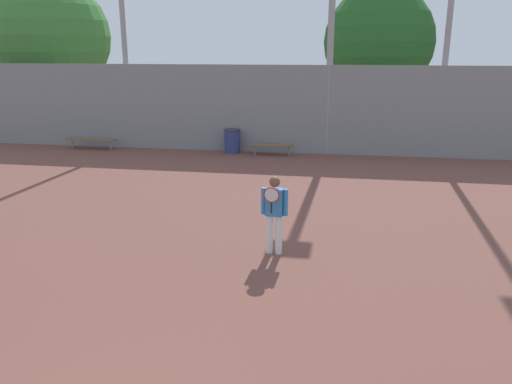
{
  "coord_description": "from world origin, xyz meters",
  "views": [
    {
      "loc": [
        2.36,
        -3.11,
        3.97
      ],
      "look_at": [
        0.57,
        7.42,
        0.92
      ],
      "focal_mm": 35.0,
      "sensor_mm": 36.0,
      "label": 1
    }
  ],
  "objects_px": {
    "trash_bin": "(232,141)",
    "tree_dark_dense": "(379,42)",
    "light_pole_far_right": "(332,7)",
    "bench_courtside_far": "(91,140)",
    "tennis_player": "(274,211)",
    "bench_courtside_near": "(272,146)",
    "tree_green_broad": "(52,37)"
  },
  "relations": [
    {
      "from": "bench_courtside_near",
      "to": "tree_dark_dense",
      "type": "bearing_deg",
      "value": 56.41
    },
    {
      "from": "light_pole_far_right",
      "to": "tree_dark_dense",
      "type": "xyz_separation_m",
      "value": [
        2.12,
        5.6,
        -1.17
      ]
    },
    {
      "from": "tree_green_broad",
      "to": "bench_courtside_far",
      "type": "bearing_deg",
      "value": -48.49
    },
    {
      "from": "tree_dark_dense",
      "to": "light_pole_far_right",
      "type": "bearing_deg",
      "value": -110.73
    },
    {
      "from": "tennis_player",
      "to": "bench_courtside_far",
      "type": "relative_size",
      "value": 0.76
    },
    {
      "from": "tree_green_broad",
      "to": "tree_dark_dense",
      "type": "bearing_deg",
      "value": 7.28
    },
    {
      "from": "tree_green_broad",
      "to": "tennis_player",
      "type": "bearing_deg",
      "value": -47.6
    },
    {
      "from": "trash_bin",
      "to": "tree_dark_dense",
      "type": "height_order",
      "value": "tree_dark_dense"
    },
    {
      "from": "trash_bin",
      "to": "tree_green_broad",
      "type": "xyz_separation_m",
      "value": [
        -9.75,
        4.11,
        4.1
      ]
    },
    {
      "from": "bench_courtside_far",
      "to": "tennis_player",
      "type": "bearing_deg",
      "value": -47.21
    },
    {
      "from": "bench_courtside_far",
      "to": "tree_green_broad",
      "type": "distance_m",
      "value": 7.15
    },
    {
      "from": "light_pole_far_right",
      "to": "bench_courtside_far",
      "type": "bearing_deg",
      "value": -175.67
    },
    {
      "from": "tennis_player",
      "to": "bench_courtside_far",
      "type": "xyz_separation_m",
      "value": [
        -8.92,
        9.64,
        -0.51
      ]
    },
    {
      "from": "light_pole_far_right",
      "to": "trash_bin",
      "type": "distance_m",
      "value": 6.26
    },
    {
      "from": "bench_courtside_near",
      "to": "light_pole_far_right",
      "type": "height_order",
      "value": "light_pole_far_right"
    },
    {
      "from": "trash_bin",
      "to": "light_pole_far_right",
      "type": "bearing_deg",
      "value": 7.69
    },
    {
      "from": "bench_courtside_near",
      "to": "bench_courtside_far",
      "type": "xyz_separation_m",
      "value": [
        -7.55,
        0.0,
        0.0
      ]
    },
    {
      "from": "bench_courtside_near",
      "to": "tree_green_broad",
      "type": "xyz_separation_m",
      "value": [
        -11.38,
        4.34,
        4.19
      ]
    },
    {
      "from": "bench_courtside_near",
      "to": "bench_courtside_far",
      "type": "height_order",
      "value": "same"
    },
    {
      "from": "tennis_player",
      "to": "light_pole_far_right",
      "type": "height_order",
      "value": "light_pole_far_right"
    },
    {
      "from": "tree_green_broad",
      "to": "trash_bin",
      "type": "bearing_deg",
      "value": -22.86
    },
    {
      "from": "bench_courtside_near",
      "to": "tree_dark_dense",
      "type": "distance_m",
      "value": 8.55
    },
    {
      "from": "tennis_player",
      "to": "light_pole_far_right",
      "type": "distance_m",
      "value": 11.36
    },
    {
      "from": "bench_courtside_far",
      "to": "light_pole_far_right",
      "type": "relative_size",
      "value": 0.23
    },
    {
      "from": "tennis_player",
      "to": "bench_courtside_near",
      "type": "xyz_separation_m",
      "value": [
        -1.37,
        9.64,
        -0.51
      ]
    },
    {
      "from": "bench_courtside_far",
      "to": "light_pole_far_right",
      "type": "height_order",
      "value": "light_pole_far_right"
    },
    {
      "from": "tree_green_broad",
      "to": "tree_dark_dense",
      "type": "xyz_separation_m",
      "value": [
        15.59,
        1.99,
        -0.26
      ]
    },
    {
      "from": "bench_courtside_near",
      "to": "tree_green_broad",
      "type": "height_order",
      "value": "tree_green_broad"
    },
    {
      "from": "tennis_player",
      "to": "tree_dark_dense",
      "type": "distance_m",
      "value": 16.57
    },
    {
      "from": "light_pole_far_right",
      "to": "tree_dark_dense",
      "type": "relative_size",
      "value": 1.34
    },
    {
      "from": "trash_bin",
      "to": "tree_dark_dense",
      "type": "bearing_deg",
      "value": 46.26
    },
    {
      "from": "trash_bin",
      "to": "tree_dark_dense",
      "type": "xyz_separation_m",
      "value": [
        5.84,
        6.1,
        3.85
      ]
    }
  ]
}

